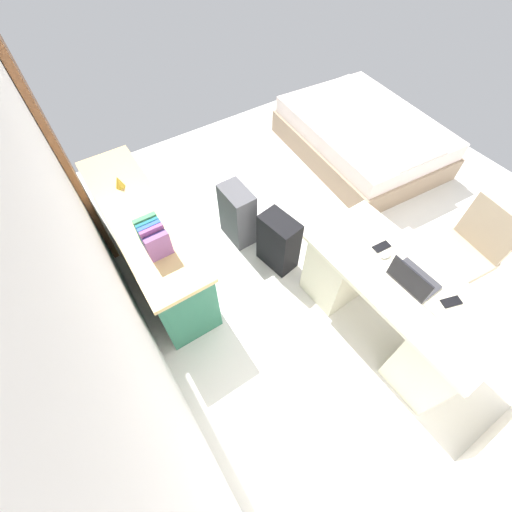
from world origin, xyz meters
TOP-DOWN VIEW (x-y plane):
  - ground_plane at (0.00, 0.00)m, footprint 5.02×5.02m
  - wall_back at (0.00, 2.01)m, footprint 4.02×0.10m
  - door_wooden at (1.46, 1.93)m, footprint 0.88×0.05m
  - desk at (-0.91, 0.29)m, footprint 1.46×0.71m
  - office_chair at (-0.93, -0.49)m, footprint 0.52×0.52m
  - credenza at (0.70, 1.63)m, footprint 1.80×0.48m
  - bed at (0.91, -1.20)m, footprint 2.00×1.54m
  - suitcase_black at (0.11, 0.63)m, footprint 0.39×0.28m
  - suitcase_spare_grey at (0.60, 0.77)m, footprint 0.36×0.23m
  - laptop at (-0.95, 0.30)m, footprint 0.32×0.23m
  - computer_mouse at (-0.69, 0.26)m, footprint 0.06×0.10m
  - cell_phone_near_laptop at (-1.20, 0.18)m, footprint 0.10×0.15m
  - cell_phone_by_mouse at (-0.62, 0.23)m, footprint 0.08×0.14m
  - book_row at (0.29, 1.63)m, footprint 0.24×0.17m
  - figurine_small at (1.06, 1.63)m, footprint 0.08×0.08m

SIDE VIEW (x-z plane):
  - ground_plane at x=0.00m, z-range 0.00..0.00m
  - bed at x=0.91m, z-range -0.05..0.53m
  - suitcase_black at x=0.11m, z-range 0.00..0.58m
  - suitcase_spare_grey at x=0.60m, z-range 0.00..0.61m
  - credenza at x=0.70m, z-range 0.00..0.74m
  - desk at x=-0.91m, z-range 0.02..0.74m
  - office_chair at x=-0.93m, z-range -0.05..0.89m
  - cell_phone_near_laptop at x=-1.20m, z-range 0.73..0.74m
  - cell_phone_by_mouse at x=-0.62m, z-range 0.73..0.74m
  - computer_mouse at x=-0.69m, z-range 0.73..0.76m
  - laptop at x=-0.95m, z-range 0.67..0.88m
  - figurine_small at x=1.06m, z-range 0.74..0.85m
  - book_row at x=0.29m, z-range 0.73..0.96m
  - door_wooden at x=1.46m, z-range 0.00..2.04m
  - wall_back at x=0.00m, z-range 0.00..2.85m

